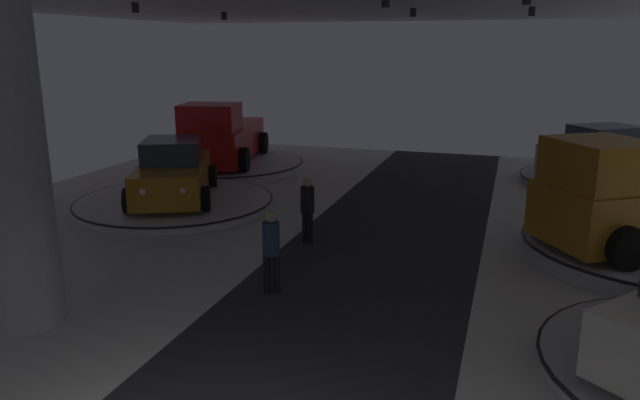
{
  "coord_description": "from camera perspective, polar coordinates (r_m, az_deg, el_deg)",
  "views": [
    {
      "loc": [
        2.66,
        -3.83,
        4.51
      ],
      "look_at": [
        -1.04,
        7.56,
        1.4
      ],
      "focal_mm": 33.51,
      "sensor_mm": 36.0,
      "label": 1
    }
  ],
  "objects": [
    {
      "name": "display_platform_far_left",
      "position": [
        17.7,
        -13.67,
        -0.19
      ],
      "size": [
        5.63,
        5.63,
        0.23
      ],
      "color": "silver",
      "rests_on": "ground"
    },
    {
      "name": "display_platform_deep_right",
      "position": [
        22.02,
        25.46,
        1.72
      ],
      "size": [
        5.36,
        5.36,
        0.27
      ],
      "color": "#B7B7BC",
      "rests_on": "ground"
    },
    {
      "name": "pickup_truck_deep_left",
      "position": [
        22.44,
        -9.43,
        5.9
      ],
      "size": [
        3.59,
        5.64,
        2.3
      ],
      "color": "red",
      "rests_on": "display_platform_deep_left"
    },
    {
      "name": "visitor_walking_far",
      "position": [
        13.8,
        -1.21,
        -0.58
      ],
      "size": [
        0.32,
        0.32,
        1.59
      ],
      "color": "black",
      "rests_on": "ground"
    },
    {
      "name": "display_car_deep_right",
      "position": [
        21.85,
        25.65,
        3.97
      ],
      "size": [
        4.49,
        3.84,
        1.71
      ],
      "color": "silver",
      "rests_on": "display_platform_deep_right"
    },
    {
      "name": "column_left",
      "position": [
        10.65,
        -27.9,
        3.36
      ],
      "size": [
        1.29,
        1.29,
        5.5
      ],
      "color": "#ADADB2",
      "rests_on": "ground"
    },
    {
      "name": "display_platform_deep_left",
      "position": [
        22.92,
        -9.12,
        3.42
      ],
      "size": [
        5.95,
        5.95,
        0.28
      ],
      "color": "silver",
      "rests_on": "ground"
    },
    {
      "name": "visitor_walking_near",
      "position": [
        11.1,
        -4.69,
        -4.43
      ],
      "size": [
        0.32,
        0.32,
        1.59
      ],
      "color": "black",
      "rests_on": "ground"
    },
    {
      "name": "display_car_far_left",
      "position": [
        17.54,
        -13.83,
        2.57
      ],
      "size": [
        3.47,
        4.57,
        1.71
      ],
      "color": "#B77519",
      "rests_on": "display_platform_far_left"
    }
  ]
}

